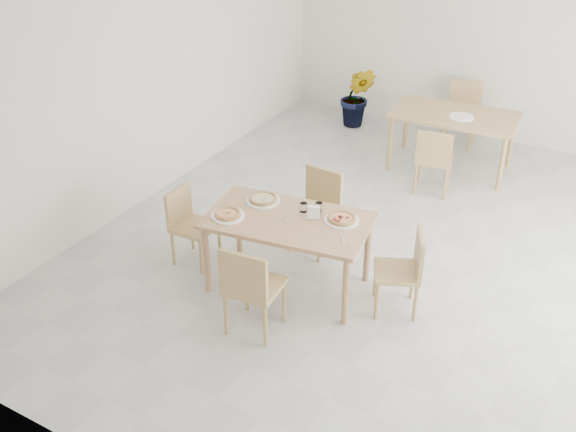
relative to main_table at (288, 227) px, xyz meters
The scene contains 21 objects.
main_table is the anchor object (origin of this frame).
chair_south 0.79m from the main_table, 84.54° to the right, with size 0.48×0.48×0.90m.
chair_north 0.81m from the main_table, 96.73° to the left, with size 0.45×0.45×0.86m.
chair_west 1.12m from the main_table, behind, with size 0.41×0.41×0.80m.
chair_east 1.13m from the main_table, 10.60° to the left, with size 0.53×0.53×0.81m.
plate_margherita 0.57m from the main_table, 154.12° to the right, with size 0.31×0.31×0.02m, color white.
plate_mushroom 0.42m from the main_table, 155.74° to the left, with size 0.33×0.33×0.02m, color white.
plate_pepperoni 0.50m from the main_table, 24.77° to the left, with size 0.32×0.32×0.02m, color white.
pizza_margherita 0.57m from the main_table, 154.12° to the right, with size 0.30×0.30×0.03m.
pizza_mushroom 0.42m from the main_table, 155.74° to the left, with size 0.29×0.29×0.03m.
pizza_pepperoni 0.50m from the main_table, 24.77° to the left, with size 0.34×0.34×0.03m.
tumbler_a 0.24m from the main_table, 73.22° to the left, with size 0.07×0.07×0.09m, color white.
tumbler_b 0.35m from the main_table, 56.11° to the left, with size 0.07×0.07×0.09m, color white.
napkin_holder 0.28m from the main_table, 29.50° to the left, with size 0.13×0.10×0.13m.
fork_a 0.61m from the main_table, ahead, with size 0.02×0.18×0.01m, color silver.
fork_b 0.10m from the main_table, 129.44° to the right, with size 0.02×0.20×0.01m, color silver.
second_table 3.34m from the main_table, 80.92° to the left, with size 1.61×1.00×0.75m.
chair_back_s 2.56m from the main_table, 77.29° to the left, with size 0.48×0.48×0.84m.
chair_back_n 4.17m from the main_table, 84.55° to the left, with size 0.49×0.49×0.88m.
plate_empty 3.27m from the main_table, 78.78° to the left, with size 0.30×0.30×0.02m, color white.
potted_plant 4.15m from the main_table, 105.61° to the left, with size 0.50×0.40×0.91m, color #2B7122.
Camera 1 is at (2.00, -5.67, 3.89)m, focal length 42.00 mm.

